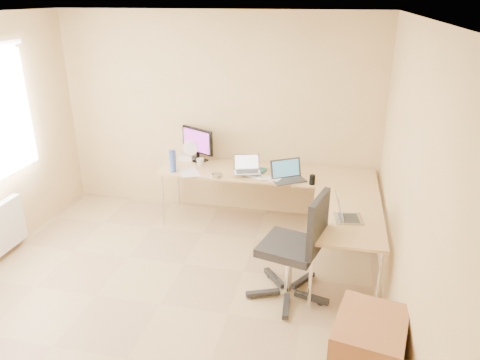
% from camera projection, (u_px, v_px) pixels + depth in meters
% --- Properties ---
extents(floor, '(4.50, 4.50, 0.00)m').
position_uv_depth(floor, '(160.00, 304.00, 4.35)').
color(floor, tan).
rests_on(floor, ground).
extents(ceiling, '(4.50, 4.50, 0.00)m').
position_uv_depth(ceiling, '(137.00, 17.00, 3.37)').
color(ceiling, white).
rests_on(ceiling, ground).
extents(wall_back, '(4.50, 0.00, 4.50)m').
position_uv_depth(wall_back, '(217.00, 115.00, 5.90)').
color(wall_back, tan).
rests_on(wall_back, ground).
extents(wall_right, '(0.00, 4.50, 4.50)m').
position_uv_depth(wall_right, '(408.00, 201.00, 3.45)').
color(wall_right, tan).
rests_on(wall_right, ground).
extents(desk_main, '(2.65, 0.70, 0.73)m').
position_uv_depth(desk_main, '(266.00, 198.00, 5.75)').
color(desk_main, tan).
rests_on(desk_main, ground).
extents(desk_return, '(0.70, 1.30, 0.73)m').
position_uv_depth(desk_return, '(344.00, 246.00, 4.65)').
color(desk_return, tan).
rests_on(desk_return, ground).
extents(monitor, '(0.53, 0.39, 0.44)m').
position_uv_depth(monitor, '(198.00, 145.00, 5.89)').
color(monitor, black).
rests_on(monitor, desk_main).
extents(book_stack, '(0.26, 0.30, 0.04)m').
position_uv_depth(book_stack, '(255.00, 172.00, 5.54)').
color(book_stack, '#2B7472').
rests_on(book_stack, desk_main).
extents(laptop_center, '(0.37, 0.32, 0.20)m').
position_uv_depth(laptop_center, '(247.00, 164.00, 5.42)').
color(laptop_center, silver).
rests_on(laptop_center, desk_main).
extents(laptop_black, '(0.47, 0.44, 0.24)m').
position_uv_depth(laptop_black, '(289.00, 171.00, 5.29)').
color(laptop_black, '#282627').
rests_on(laptop_black, desk_main).
extents(keyboard, '(0.42, 0.22, 0.02)m').
position_uv_depth(keyboard, '(264.00, 178.00, 5.40)').
color(keyboard, white).
rests_on(keyboard, desk_main).
extents(mouse, '(0.10, 0.08, 0.03)m').
position_uv_depth(mouse, '(264.00, 179.00, 5.33)').
color(mouse, silver).
rests_on(mouse, desk_main).
extents(mug, '(0.13, 0.13, 0.10)m').
position_uv_depth(mug, '(200.00, 162.00, 5.77)').
color(mug, silver).
rests_on(mug, desk_main).
extents(cd_stack, '(0.16, 0.16, 0.03)m').
position_uv_depth(cd_stack, '(217.00, 175.00, 5.44)').
color(cd_stack, silver).
rests_on(cd_stack, desk_main).
extents(water_bottle, '(0.10, 0.10, 0.28)m').
position_uv_depth(water_bottle, '(173.00, 161.00, 5.55)').
color(water_bottle, '#3A51A0').
rests_on(water_bottle, desk_main).
extents(papers, '(0.34, 0.38, 0.01)m').
position_uv_depth(papers, '(189.00, 172.00, 5.57)').
color(papers, silver).
rests_on(papers, desk_main).
extents(white_box, '(0.19, 0.14, 0.07)m').
position_uv_depth(white_box, '(186.00, 157.00, 5.99)').
color(white_box, silver).
rests_on(white_box, desk_main).
extents(desk_fan, '(0.22, 0.22, 0.25)m').
position_uv_depth(desk_fan, '(191.00, 151.00, 5.94)').
color(desk_fan, white).
rests_on(desk_fan, desk_main).
extents(black_cup, '(0.07, 0.07, 0.11)m').
position_uv_depth(black_cup, '(312.00, 180.00, 5.21)').
color(black_cup, black).
rests_on(black_cup, desk_main).
extents(laptop_return, '(0.35, 0.29, 0.21)m').
position_uv_depth(laptop_return, '(349.00, 210.00, 4.37)').
color(laptop_return, '#B2B2B6').
rests_on(laptop_return, desk_return).
extents(office_chair, '(0.82, 0.82, 1.13)m').
position_uv_depth(office_chair, '(289.00, 251.00, 4.31)').
color(office_chair, black).
rests_on(office_chair, ground).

